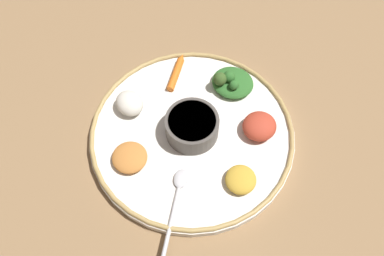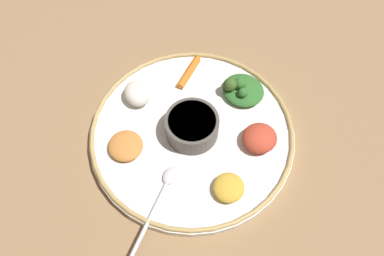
% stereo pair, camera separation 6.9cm
% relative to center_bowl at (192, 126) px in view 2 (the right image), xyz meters
% --- Properties ---
extents(ground_plane, '(2.40, 2.40, 0.00)m').
position_rel_center_bowl_xyz_m(ground_plane, '(0.00, 0.00, -0.04)').
color(ground_plane, olive).
extents(platter, '(0.36, 0.36, 0.02)m').
position_rel_center_bowl_xyz_m(platter, '(0.00, 0.00, -0.03)').
color(platter, white).
rests_on(platter, ground_plane).
extents(platter_rim, '(0.36, 0.36, 0.01)m').
position_rel_center_bowl_xyz_m(platter_rim, '(0.00, 0.00, -0.02)').
color(platter_rim, tan).
rests_on(platter_rim, platter).
extents(center_bowl, '(0.09, 0.09, 0.04)m').
position_rel_center_bowl_xyz_m(center_bowl, '(0.00, 0.00, 0.00)').
color(center_bowl, '#4C4742').
rests_on(center_bowl, platter).
extents(spoon, '(0.17, 0.08, 0.01)m').
position_rel_center_bowl_xyz_m(spoon, '(0.13, 0.05, -0.02)').
color(spoon, silver).
rests_on(spoon, platter).
extents(greens_pile, '(0.08, 0.09, 0.04)m').
position_rel_center_bowl_xyz_m(greens_pile, '(-0.12, 0.01, -0.01)').
color(greens_pile, '#2D6628').
rests_on(greens_pile, platter).
extents(carrot_near_spoon, '(0.09, 0.04, 0.01)m').
position_rel_center_bowl_xyz_m(carrot_near_spoon, '(-0.09, -0.10, -0.02)').
color(carrot_near_spoon, orange).
rests_on(carrot_near_spoon, platter).
extents(mound_berbere_red, '(0.08, 0.08, 0.03)m').
position_rel_center_bowl_xyz_m(mound_berbere_red, '(-0.07, 0.10, -0.01)').
color(mound_berbere_red, '#B73D28').
rests_on(mound_berbere_red, platter).
extents(mound_lentil_yellow, '(0.07, 0.07, 0.02)m').
position_rel_center_bowl_xyz_m(mound_lentil_yellow, '(0.03, 0.12, -0.01)').
color(mound_lentil_yellow, gold).
rests_on(mound_lentil_yellow, platter).
extents(mound_squash, '(0.07, 0.07, 0.02)m').
position_rel_center_bowl_xyz_m(mound_squash, '(0.10, -0.06, -0.01)').
color(mound_squash, '#C67A38').
rests_on(mound_squash, platter).
extents(mound_rice_white, '(0.06, 0.07, 0.03)m').
position_rel_center_bowl_xyz_m(mound_rice_white, '(0.02, -0.12, -0.01)').
color(mound_rice_white, silver).
rests_on(mound_rice_white, platter).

